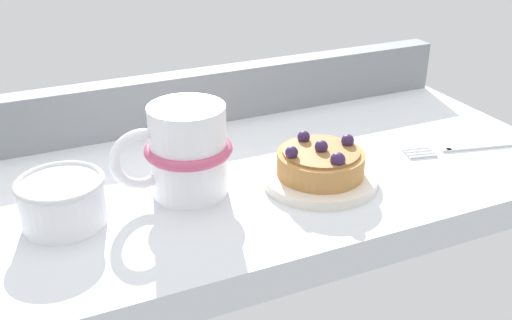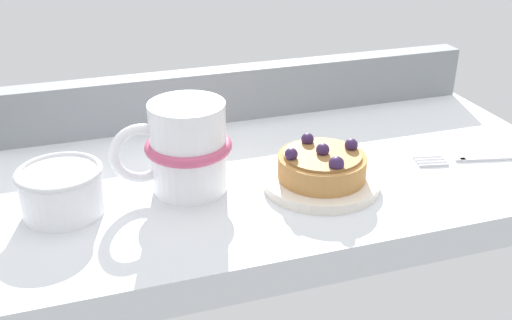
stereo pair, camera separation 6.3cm
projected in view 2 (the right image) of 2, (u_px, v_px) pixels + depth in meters
The scene contains 7 objects.
ground_plane at pixel (281, 180), 69.41cm from camera, with size 65.95×34.59×3.64cm, color silver.
window_rail_back at pixel (241, 92), 80.46cm from camera, with size 64.63×3.24×6.86cm, color gray.
dessert_plate at pixel (321, 182), 64.08cm from camera, with size 12.34×12.34×1.07cm.
raspberry_tart at pixel (322, 165), 63.17cm from camera, with size 9.27×9.27×3.88cm.
coffee_mug at pixel (186, 147), 61.59cm from camera, with size 12.51×8.96×9.59cm.
dessert_fork at pixel (486, 158), 69.77cm from camera, with size 17.20×5.34×0.60cm.
sugar_bowl at pixel (61, 190), 58.37cm from camera, with size 8.30×8.30×4.74cm.
Camera 2 is at (-21.66, -57.38, 30.86)cm, focal length 42.43 mm.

